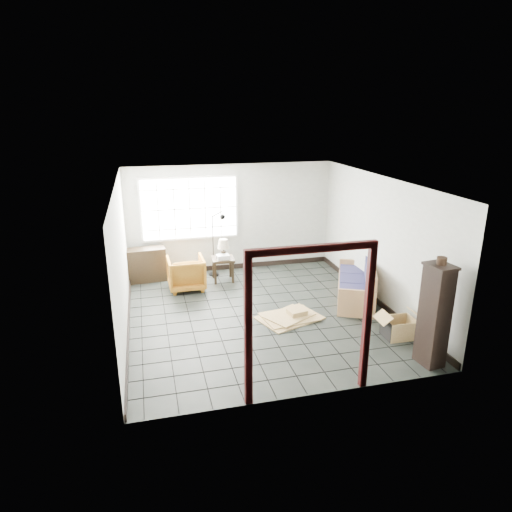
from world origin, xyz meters
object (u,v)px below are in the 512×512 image
object	(u,v)px
futon_sofa	(359,286)
tall_shelf	(434,315)
armchair	(186,272)
side_table	(223,262)

from	to	relation	value
futon_sofa	tall_shelf	bearing A→B (deg)	-66.43
armchair	tall_shelf	size ratio (longest dim) A/B	0.49
futon_sofa	armchair	size ratio (longest dim) A/B	2.50
armchair	tall_shelf	distance (m)	5.32
futon_sofa	side_table	distance (m)	3.12
armchair	side_table	world-z (taller)	armchair
side_table	armchair	bearing A→B (deg)	-161.24
futon_sofa	side_table	size ratio (longest dim) A/B	3.62
futon_sofa	armchair	world-z (taller)	futon_sofa
futon_sofa	side_table	world-z (taller)	futon_sofa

